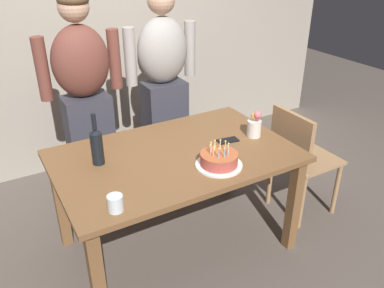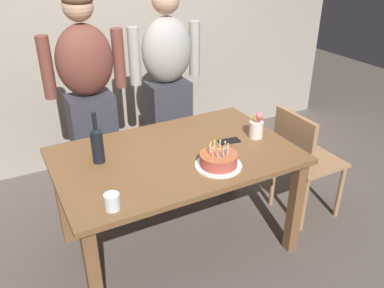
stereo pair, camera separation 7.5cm
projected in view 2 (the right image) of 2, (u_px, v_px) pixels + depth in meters
The scene contains 11 objects.
ground_plane at pixel (177, 243), 2.84m from camera, with size 10.00×10.00×0.00m, color #564C44.
back_wall at pixel (98, 22), 3.45m from camera, with size 5.20×0.10×2.60m, color #9E9384.
dining_table at pixel (176, 166), 2.54m from camera, with size 1.50×0.96×0.74m.
birthday_cake at pixel (218, 161), 2.33m from camera, with size 0.28×0.28×0.15m.
water_glass_near at pixel (112, 202), 1.96m from camera, with size 0.08×0.08×0.09m, color silver.
wine_bottle at pixel (97, 144), 2.34m from camera, with size 0.07×0.07×0.32m.
cell_phone at pixel (229, 141), 2.64m from camera, with size 0.14×0.07×0.01m, color black.
flower_vase at pixel (257, 126), 2.66m from camera, with size 0.10×0.10×0.19m.
person_man_bearded at pixel (90, 101), 2.94m from camera, with size 0.61×0.27×1.66m.
person_woman_cardigan at pixel (168, 87), 3.21m from camera, with size 0.61×0.27×1.66m.
dining_chair at pixel (302, 157), 2.91m from camera, with size 0.42×0.42×0.87m.
Camera 2 is at (-0.93, -1.98, 1.94)m, focal length 36.81 mm.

